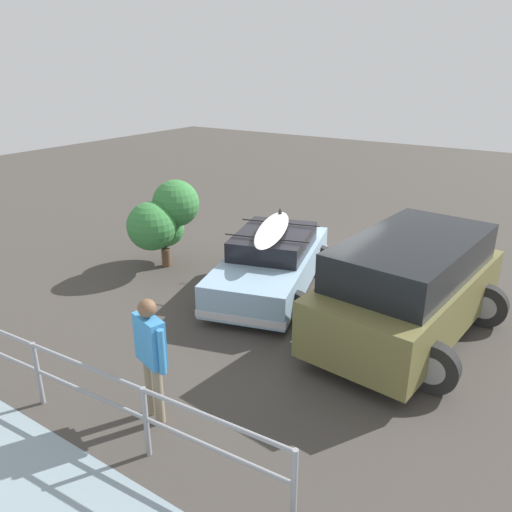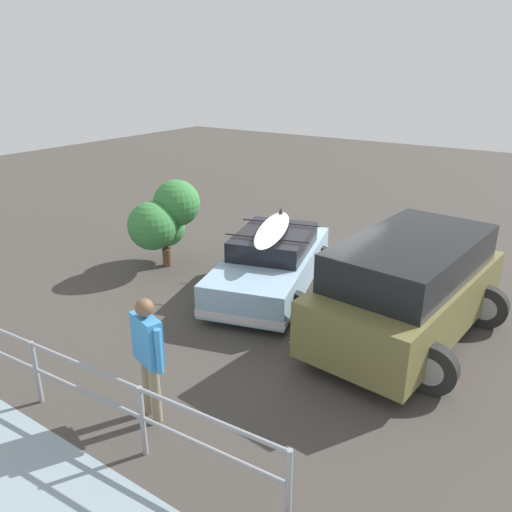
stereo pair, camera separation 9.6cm
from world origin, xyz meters
The scene contains 7 objects.
ground_plane centered at (0.00, 0.00, -0.01)m, with size 44.00×44.00×0.02m, color #423D38.
parking_stripe centered at (-0.88, 0.64, 0.00)m, with size 3.57×0.12×0.00m, color silver.
sedan_car centered at (0.69, 0.61, 0.61)m, with size 3.02×4.57×1.54m.
suv_car centered at (-2.45, 1.05, 0.98)m, with size 3.04×4.70×1.89m.
person_bystander centered at (-0.26, 5.22, 1.10)m, with size 0.69×0.35×1.84m.
railing_fence centered at (1.35, 5.90, 0.68)m, with size 8.22×0.50×1.01m.
bush_near_left centered at (3.52, 0.96, 1.17)m, with size 1.63×1.77×2.14m.
Camera 2 is at (-4.66, 9.18, 4.65)m, focal length 35.00 mm.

